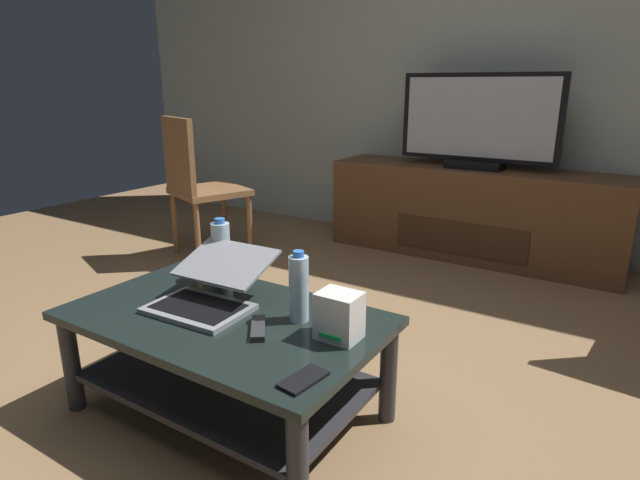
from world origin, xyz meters
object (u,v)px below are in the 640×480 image
object	(u,v)px
water_bottle_near	(299,288)
cell_phone	(304,379)
media_cabinet	(471,213)
tv_remote	(258,328)
side_chair	(197,182)
coffee_table	(226,346)
television	(478,123)
laptop	(210,289)
router_box	(339,316)
water_bottle_far	(221,251)

from	to	relation	value
water_bottle_near	cell_phone	size ratio (longest dim) A/B	1.73
media_cabinet	tv_remote	xyz separation A→B (m)	(0.00, -2.29, 0.10)
side_chair	water_bottle_near	size ratio (longest dim) A/B	3.91
coffee_table	television	size ratio (longest dim) A/B	1.06
laptop	router_box	distance (m)	0.52
television	media_cabinet	bearing A→B (deg)	90.00
side_chair	water_bottle_far	world-z (taller)	side_chair
laptop	router_box	world-z (taller)	laptop
router_box	cell_phone	bearing A→B (deg)	-80.22
coffee_table	laptop	size ratio (longest dim) A/B	2.65
media_cabinet	television	world-z (taller)	television
coffee_table	water_bottle_near	xyz separation A→B (m)	(0.24, 0.10, 0.23)
cell_phone	tv_remote	distance (m)	0.33
coffee_table	router_box	distance (m)	0.47
side_chair	cell_phone	size ratio (longest dim) A/B	6.75
router_box	tv_remote	size ratio (longest dim) A/B	0.94
laptop	router_box	bearing A→B (deg)	2.98
television	water_bottle_far	bearing A→B (deg)	-101.63
water_bottle_far	cell_phone	world-z (taller)	water_bottle_far
coffee_table	media_cabinet	world-z (taller)	media_cabinet
water_bottle_near	television	bearing A→B (deg)	91.80
side_chair	water_bottle_near	bearing A→B (deg)	-35.30
coffee_table	side_chair	world-z (taller)	side_chair
water_bottle_far	side_chair	bearing A→B (deg)	138.76
water_bottle_far	tv_remote	bearing A→B (deg)	-34.60
router_box	television	bearing A→B (deg)	96.41
router_box	tv_remote	bearing A→B (deg)	-157.74
side_chair	router_box	distance (m)	2.14
side_chair	tv_remote	size ratio (longest dim) A/B	5.91
media_cabinet	tv_remote	distance (m)	2.29
media_cabinet	television	bearing A→B (deg)	-90.00
media_cabinet	coffee_table	bearing A→B (deg)	-94.44
tv_remote	side_chair	bearing A→B (deg)	102.96
side_chair	laptop	distance (m)	1.75
coffee_table	side_chair	size ratio (longest dim) A/B	1.15
water_bottle_far	router_box	bearing A→B (deg)	-15.91
television	laptop	size ratio (longest dim) A/B	2.49
water_bottle_far	cell_phone	xyz separation A→B (m)	(0.70, -0.45, -0.11)
coffee_table	water_bottle_near	distance (m)	0.35
laptop	cell_phone	xyz separation A→B (m)	(0.56, -0.24, -0.05)
media_cabinet	water_bottle_far	world-z (taller)	water_bottle_far
coffee_table	water_bottle_far	bearing A→B (deg)	133.15
media_cabinet	side_chair	distance (m)	1.86
television	router_box	bearing A→B (deg)	-83.59
television	router_box	distance (m)	2.23
television	router_box	size ratio (longest dim) A/B	6.83
water_bottle_far	cell_phone	size ratio (longest dim) A/B	1.80
side_chair	cell_phone	bearing A→B (deg)	-38.20
coffee_table	television	world-z (taller)	television
side_chair	water_bottle_near	world-z (taller)	side_chair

